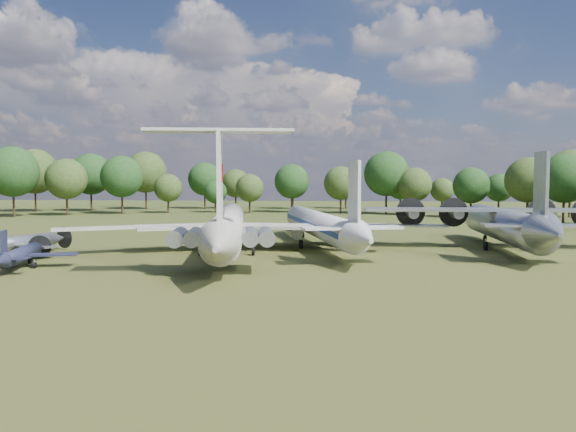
# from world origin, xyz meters

# --- Properties ---
(ground) EXTENTS (300.00, 300.00, 0.00)m
(ground) POSITION_xyz_m (0.00, 0.00, 0.00)
(ground) COLOR #1F3C14
(ground) RESTS_ON ground
(il62_airliner) EXTENTS (48.66, 58.90, 5.22)m
(il62_airliner) POSITION_xyz_m (2.77, 2.05, 2.61)
(il62_airliner) COLOR silver
(il62_airliner) RESTS_ON ground
(tu104_jet) EXTENTS (44.63, 52.99, 4.60)m
(tu104_jet) POSITION_xyz_m (13.76, 8.75, 2.30)
(tu104_jet) COLOR silver
(tu104_jet) RESTS_ON ground
(an12_transport) EXTENTS (35.67, 39.72, 5.15)m
(an12_transport) POSITION_xyz_m (37.14, 8.54, 2.57)
(an12_transport) COLOR #A9ABB1
(an12_transport) RESTS_ON ground
(small_prop_west) EXTENTS (13.65, 16.58, 2.14)m
(small_prop_west) POSITION_xyz_m (-15.98, -10.50, 1.07)
(small_prop_west) COLOR black
(small_prop_west) RESTS_ON ground
(small_prop_northwest) EXTENTS (17.26, 19.42, 2.35)m
(small_prop_northwest) POSITION_xyz_m (-21.41, -2.65, 1.18)
(small_prop_northwest) COLOR #ACAEB4
(small_prop_northwest) RESTS_ON ground
(person_on_il62) EXTENTS (0.67, 0.48, 1.72)m
(person_on_il62) POSITION_xyz_m (5.02, -12.39, 6.08)
(person_on_il62) COLOR #9C774F
(person_on_il62) RESTS_ON il62_airliner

